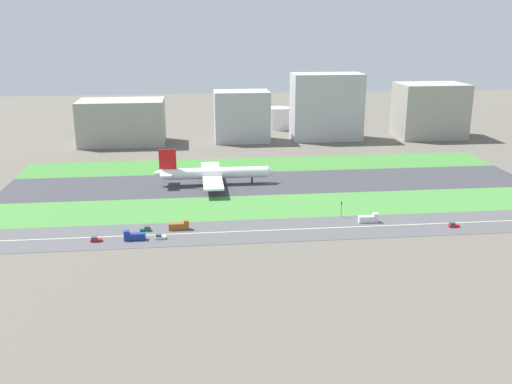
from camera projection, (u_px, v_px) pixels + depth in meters
name	position (u px, v px, depth m)	size (l,w,h in m)	color
ground_plane	(270.00, 183.00, 310.58)	(800.00, 800.00, 0.00)	#5B564C
runway	(270.00, 183.00, 310.57)	(280.00, 46.00, 0.10)	#38383D
grass_median_north	(261.00, 165.00, 349.60)	(280.00, 36.00, 0.10)	#3D7A33
grass_median_south	(282.00, 206.00, 271.54)	(280.00, 36.00, 0.10)	#427F38
highway	(293.00, 229.00, 241.08)	(280.00, 28.00, 0.10)	#4C4C4F
highway_centerline	(293.00, 229.00, 241.06)	(266.00, 0.50, 0.01)	silver
airliner	(212.00, 173.00, 305.45)	(65.00, 56.00, 19.70)	white
car_2	(160.00, 237.00, 230.10)	(4.40, 1.80, 2.00)	silver
car_3	(453.00, 225.00, 243.41)	(4.40, 1.80, 2.00)	#B2191E
car_0	(96.00, 240.00, 227.38)	(4.40, 1.80, 2.00)	#B2191E
car_1	(146.00, 229.00, 238.94)	(4.40, 1.80, 2.00)	#19662D
truck_0	(180.00, 226.00, 240.23)	(8.40, 2.50, 4.00)	brown
truck_1	(134.00, 236.00, 228.79)	(8.40, 2.50, 4.00)	navy
truck_2	(369.00, 219.00, 249.04)	(8.40, 2.50, 4.00)	silver
traffic_light	(341.00, 208.00, 254.80)	(0.36, 0.50, 7.20)	#4C4C51
terminal_building	(122.00, 122.00, 404.93)	(59.22, 34.74, 31.11)	#9E998E
hangar_building	(242.00, 116.00, 413.36)	(39.17, 24.83, 36.24)	#B2B2B7
office_tower	(326.00, 107.00, 418.40)	(50.82, 24.04, 47.93)	#B2B2B7
cargo_warehouse	(430.00, 110.00, 428.07)	(49.01, 34.01, 39.87)	#9E998E
fuel_tank_west	(278.00, 118.00, 462.52)	(18.70, 18.70, 17.36)	silver
fuel_tank_centre	(315.00, 118.00, 465.91)	(18.12, 18.12, 16.23)	silver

